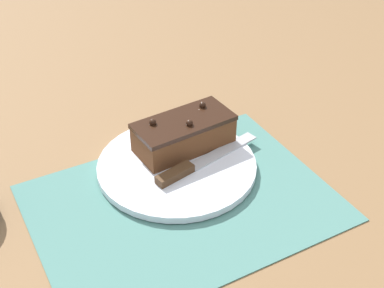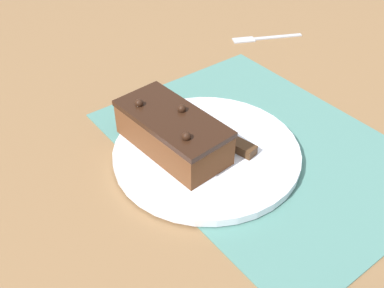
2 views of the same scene
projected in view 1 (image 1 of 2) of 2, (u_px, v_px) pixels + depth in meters
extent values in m
plane|color=olive|center=(183.00, 203.00, 0.84)|extent=(3.00, 3.00, 0.00)
cube|color=slate|center=(183.00, 202.00, 0.84)|extent=(0.46, 0.34, 0.00)
cylinder|color=white|center=(177.00, 166.00, 0.90)|extent=(0.27, 0.27, 0.01)
cube|color=brown|center=(184.00, 135.00, 0.92)|extent=(0.17, 0.09, 0.05)
cube|color=black|center=(184.00, 122.00, 0.91)|extent=(0.18, 0.09, 0.01)
sphere|color=black|center=(153.00, 122.00, 0.89)|extent=(0.01, 0.01, 0.01)
sphere|color=black|center=(189.00, 123.00, 0.89)|extent=(0.01, 0.01, 0.01)
sphere|color=black|center=(202.00, 105.00, 0.94)|extent=(0.01, 0.01, 0.01)
cube|color=#472D19|center=(175.00, 174.00, 0.86)|extent=(0.07, 0.03, 0.01)
cube|color=#B7BABF|center=(223.00, 151.00, 0.92)|extent=(0.15, 0.05, 0.00)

